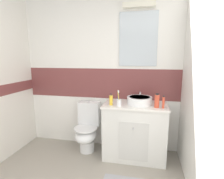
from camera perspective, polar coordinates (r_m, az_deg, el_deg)
name	(u,v)px	position (r m, az deg, el deg)	size (l,w,h in m)	color
wall_back_tiled	(102,74)	(2.96, -3.44, 5.24)	(3.20, 0.20, 2.50)	white
wall_right_plain	(215,91)	(1.72, 30.82, -0.45)	(0.10, 3.48, 2.50)	white
vanity_cabinet	(135,130)	(2.77, 7.50, -13.16)	(0.94, 0.56, 0.85)	silver
sink_basin	(140,100)	(2.60, 9.03, -3.49)	(0.37, 0.41, 0.15)	white
toilet	(87,129)	(2.96, -8.09, -12.63)	(0.37, 0.50, 0.81)	white
toothbrush_cup	(119,102)	(2.48, 2.30, -4.08)	(0.07, 0.07, 0.23)	white
soap_dispenser	(111,100)	(2.52, -0.33, -3.54)	(0.05, 0.05, 0.18)	yellow
toothpaste_tube_upright	(163,102)	(2.46, 16.53, -4.07)	(0.03, 0.03, 0.18)	#D84C33
shampoo_bottle_tall	(157,101)	(2.47, 14.54, -3.63)	(0.07, 0.07, 0.20)	#D84C33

